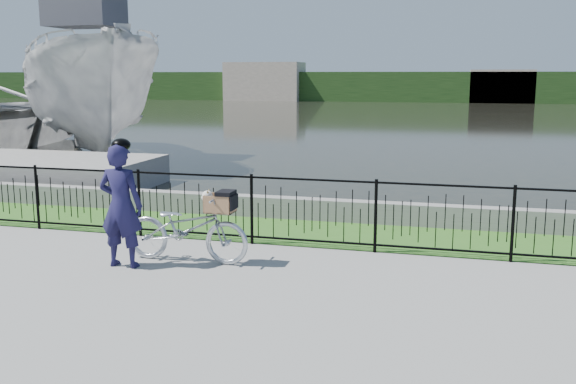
# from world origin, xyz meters

# --- Properties ---
(ground) EXTENTS (120.00, 120.00, 0.00)m
(ground) POSITION_xyz_m (0.00, 0.00, 0.00)
(ground) COLOR gray
(ground) RESTS_ON ground
(grass_strip) EXTENTS (60.00, 2.00, 0.01)m
(grass_strip) POSITION_xyz_m (0.00, 2.60, 0.00)
(grass_strip) COLOR #31621E
(grass_strip) RESTS_ON ground
(water) EXTENTS (120.00, 120.00, 0.00)m
(water) POSITION_xyz_m (0.00, 33.00, 0.00)
(water) COLOR black
(water) RESTS_ON ground
(quay_wall) EXTENTS (60.00, 0.30, 0.40)m
(quay_wall) POSITION_xyz_m (0.00, 3.60, 0.20)
(quay_wall) COLOR gray
(quay_wall) RESTS_ON ground
(fence) EXTENTS (14.00, 0.06, 1.15)m
(fence) POSITION_xyz_m (0.00, 1.60, 0.58)
(fence) COLOR black
(fence) RESTS_ON ground
(far_treeline) EXTENTS (120.00, 6.00, 3.00)m
(far_treeline) POSITION_xyz_m (0.00, 60.00, 1.50)
(far_treeline) COLOR #234119
(far_treeline) RESTS_ON ground
(far_building_left) EXTENTS (8.00, 4.00, 4.00)m
(far_building_left) POSITION_xyz_m (-18.00, 58.00, 2.00)
(far_building_left) COLOR #AA9A88
(far_building_left) RESTS_ON ground
(far_building_right) EXTENTS (6.00, 3.00, 3.20)m
(far_building_right) POSITION_xyz_m (6.00, 58.50, 1.60)
(far_building_right) COLOR #AA9A88
(far_building_right) RESTS_ON ground
(bicycle_rig) EXTENTS (1.90, 0.66, 1.10)m
(bicycle_rig) POSITION_xyz_m (-1.60, 0.41, 0.51)
(bicycle_rig) COLOR silver
(bicycle_rig) RESTS_ON ground
(cyclist) EXTENTS (0.65, 0.43, 1.84)m
(cyclist) POSITION_xyz_m (-2.40, -0.06, 0.91)
(cyclist) COLOR #18163C
(cyclist) RESTS_ON ground
(boat_near) EXTENTS (9.61, 10.49, 5.81)m
(boat_near) POSITION_xyz_m (-9.54, 10.70, 2.10)
(boat_near) COLOR #AEAFAE
(boat_near) RESTS_ON water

